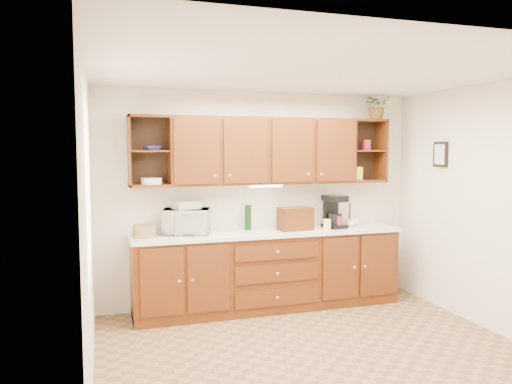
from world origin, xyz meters
TOP-DOWN VIEW (x-y plane):
  - floor at (0.00, 0.00)m, footprint 4.00×4.00m
  - ceiling at (0.00, 0.00)m, footprint 4.00×4.00m
  - back_wall at (0.00, 1.75)m, footprint 4.00×0.00m
  - left_wall at (-2.00, 0.00)m, footprint 0.00×3.50m
  - right_wall at (2.00, 0.00)m, footprint 0.00×3.50m
  - base_cabinets at (0.00, 1.45)m, footprint 3.20×0.60m
  - countertop at (0.00, 1.44)m, footprint 3.24×0.64m
  - upper_cabinets at (0.01, 1.59)m, footprint 3.20×0.33m
  - undercabinet_light at (0.00, 1.53)m, footprint 0.40×0.05m
  - framed_picture at (1.98, 0.90)m, footprint 0.03×0.24m
  - wicker_basket at (-1.45, 1.46)m, footprint 0.27×0.27m
  - microwave at (-0.97, 1.54)m, footprint 0.60×0.48m
  - towel_stack at (-0.97, 1.54)m, footprint 0.34×0.28m
  - wine_bottle at (-0.21, 1.61)m, footprint 0.10×0.10m
  - woven_tray at (-0.87, 1.63)m, footprint 0.35×0.12m
  - bread_box at (0.33, 1.41)m, footprint 0.42×0.29m
  - mug_tree at (1.10, 1.50)m, footprint 0.27×0.27m
  - canister_red at (0.88, 1.37)m, footprint 0.14×0.14m
  - canister_white at (0.93, 1.57)m, footprint 0.10×0.10m
  - canister_yellow at (0.72, 1.33)m, footprint 0.10×0.10m
  - coffee_maker at (0.86, 1.45)m, footprint 0.27×0.32m
  - bowl_stack at (-1.34, 1.55)m, footprint 0.24×0.24m
  - plate_stack at (-1.35, 1.55)m, footprint 0.24×0.24m
  - pantry_box_yellow at (1.26, 1.57)m, footprint 0.10×0.09m
  - pantry_box_red at (1.37, 1.57)m, footprint 0.09×0.08m
  - potted_plant at (1.50, 1.54)m, footprint 0.41×0.39m

SIDE VIEW (x-z plane):
  - floor at x=0.00m, z-range 0.00..0.00m
  - base_cabinets at x=0.00m, z-range 0.00..0.90m
  - countertop at x=0.00m, z-range 0.90..0.94m
  - woven_tray at x=-0.87m, z-range 0.78..1.12m
  - mug_tree at x=1.10m, z-range 0.84..1.13m
  - canister_yellow at x=0.72m, z-range 0.94..1.06m
  - wicker_basket at x=-1.45m, z-range 0.94..1.07m
  - canister_red at x=0.88m, z-range 0.94..1.09m
  - canister_white at x=0.93m, z-range 0.94..1.14m
  - bread_box at x=0.33m, z-range 0.94..1.21m
  - microwave at x=-0.97m, z-range 0.94..1.23m
  - wine_bottle at x=-0.21m, z-range 0.94..1.24m
  - coffee_maker at x=0.86m, z-range 0.93..1.34m
  - towel_stack at x=-0.97m, z-range 1.23..1.31m
  - back_wall at x=0.00m, z-range -0.70..3.30m
  - left_wall at x=-2.00m, z-range -0.45..3.05m
  - right_wall at x=2.00m, z-range -0.45..3.05m
  - undercabinet_light at x=0.00m, z-range 1.46..1.48m
  - plate_stack at x=-1.35m, z-range 1.52..1.59m
  - pantry_box_yellow at x=1.26m, z-range 1.52..1.68m
  - framed_picture at x=1.98m, z-range 1.70..2.00m
  - upper_cabinets at x=0.01m, z-range 1.49..2.29m
  - bowl_stack at x=-1.34m, z-range 1.90..1.95m
  - pantry_box_red at x=1.37m, z-range 1.90..2.03m
  - potted_plant at x=1.50m, z-range 2.29..2.65m
  - ceiling at x=0.00m, z-range 2.60..2.60m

